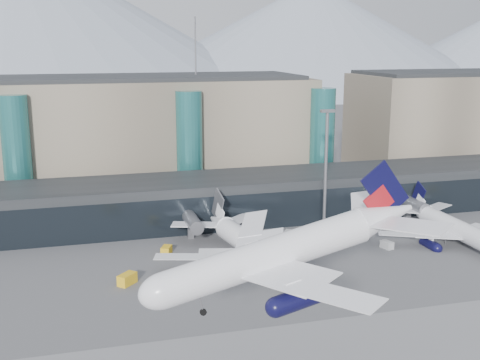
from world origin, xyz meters
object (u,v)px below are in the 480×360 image
at_px(veh_g, 387,245).
at_px(veh_h, 127,279).
at_px(veh_c, 280,282).
at_px(jet_parked_right, 449,220).
at_px(lightmast_mid, 326,161).
at_px(veh_b, 166,250).
at_px(jet_parked_mid, 245,236).
at_px(veh_d, 288,235).
at_px(hero_jet, 294,241).

xyz_separation_m(veh_g, veh_h, (-50.73, -4.77, 0.19)).
bearing_deg(veh_c, jet_parked_right, 48.35).
bearing_deg(lightmast_mid, veh_g, -70.74).
relative_size(jet_parked_right, veh_c, 10.05).
xyz_separation_m(veh_b, veh_g, (42.24, -8.11, -0.04)).
bearing_deg(veh_h, jet_parked_mid, -30.41).
height_order(lightmast_mid, veh_h, lightmast_mid).
bearing_deg(veh_c, veh_b, 156.31).
relative_size(veh_b, veh_g, 1.06).
height_order(jet_parked_mid, veh_h, jet_parked_mid).
bearing_deg(veh_d, lightmast_mid, -20.64).
bearing_deg(jet_parked_right, hero_jet, 131.02).
relative_size(jet_parked_mid, veh_d, 13.27).
bearing_deg(veh_g, hero_jet, -54.84).
bearing_deg(veh_d, veh_b, 134.32).
distance_m(veh_b, veh_g, 43.01).
bearing_deg(veh_d, veh_c, -164.01).
bearing_deg(jet_parked_mid, veh_d, -62.00).
bearing_deg(hero_jet, jet_parked_right, 39.02).
relative_size(lightmast_mid, jet_parked_right, 0.76).
relative_size(jet_parked_mid, jet_parked_right, 1.10).
relative_size(veh_c, veh_g, 1.33).
bearing_deg(veh_c, hero_jet, -77.81).
relative_size(jet_parked_mid, veh_b, 13.96).
height_order(veh_d, veh_g, veh_d).
height_order(hero_jet, jet_parked_mid, hero_jet).
xyz_separation_m(jet_parked_mid, veh_g, (28.39, -1.71, -3.81)).
distance_m(veh_c, veh_d, 25.42).
distance_m(jet_parked_mid, veh_g, 28.70).
height_order(jet_parked_mid, veh_d, jet_parked_mid).
distance_m(lightmast_mid, jet_parked_mid, 28.96).
xyz_separation_m(jet_parked_mid, veh_b, (-13.85, 6.41, -3.77)).
xyz_separation_m(veh_b, veh_c, (15.77, -20.86, 0.16)).
xyz_separation_m(lightmast_mid, hero_jet, (-30.18, -61.75, 4.98)).
bearing_deg(hero_jet, veh_h, 106.97).
bearing_deg(veh_g, jet_parked_mid, -109.18).
height_order(jet_parked_mid, veh_c, jet_parked_mid).
bearing_deg(veh_b, veh_c, -118.88).
distance_m(hero_jet, jet_parked_right, 70.43).
height_order(veh_c, veh_g, veh_c).
xyz_separation_m(jet_parked_mid, veh_h, (-22.33, -6.47, -3.62)).
height_order(hero_jet, veh_g, hero_jet).
height_order(veh_c, veh_d, veh_c).
relative_size(veh_d, veh_h, 0.84).
distance_m(veh_b, veh_h, 15.43).
relative_size(lightmast_mid, veh_g, 10.21).
bearing_deg(jet_parked_mid, jet_parked_right, -100.09).
bearing_deg(jet_parked_right, veh_c, 108.04).
xyz_separation_m(jet_parked_mid, veh_d, (11.61, 9.05, -3.74)).
xyz_separation_m(hero_jet, jet_parked_mid, (7.81, 46.24, -14.86)).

